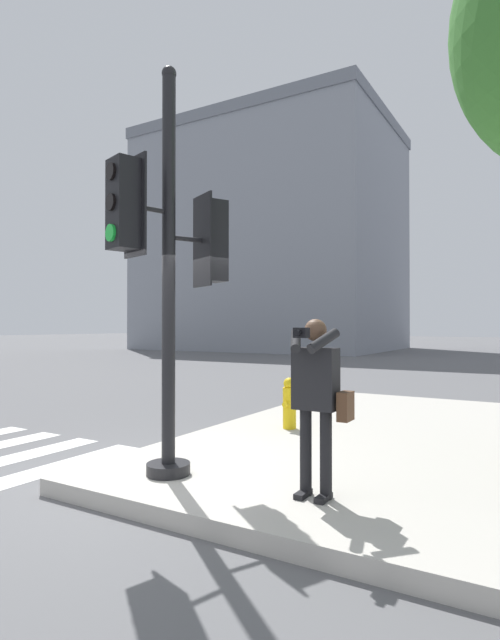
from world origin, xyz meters
TOP-DOWN VIEW (x-y plane):
  - ground_plane at (0.00, 0.00)m, footprint 160.00×160.00m
  - traffic_signal_pole at (0.58, 0.27)m, footprint 0.77×1.32m
  - person_photographer at (2.18, 0.43)m, footprint 0.58×0.54m
  - fire_hydrant at (0.62, 3.05)m, footprint 0.20×0.26m
  - building_left at (-13.97, 29.91)m, footprint 17.73×13.32m

SIDE VIEW (x-z plane):
  - ground_plane at x=0.00m, z-range 0.00..0.00m
  - fire_hydrant at x=0.62m, z-range 0.17..0.95m
  - person_photographer at x=2.18m, z-range 0.33..1.97m
  - traffic_signal_pole at x=0.58m, z-range 0.28..4.63m
  - building_left at x=-13.97m, z-range 0.01..16.50m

